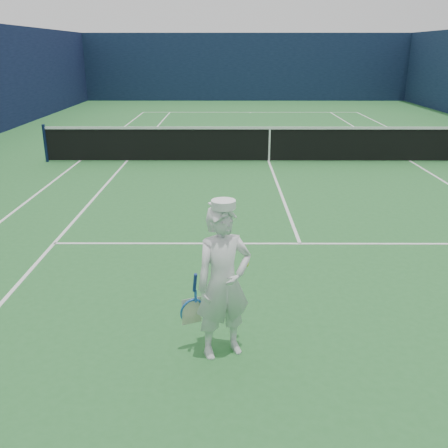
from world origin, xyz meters
name	(u,v)px	position (x,y,z in m)	size (l,w,h in m)	color
ground	(269,162)	(0.00, 0.00, 0.00)	(80.00, 80.00, 0.00)	#286B2F
court_markings	(269,162)	(0.00, 0.00, 0.00)	(11.03, 23.83, 0.01)	white
windscreen_fence	(271,90)	(0.00, 0.00, 2.00)	(20.12, 36.12, 4.00)	#0E1A35
tennis_net	(269,143)	(0.00, 0.00, 0.55)	(12.88, 0.09, 1.07)	#141E4C
tennis_player	(223,282)	(-1.27, -9.55, 0.83)	(0.84, 0.60, 1.70)	white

